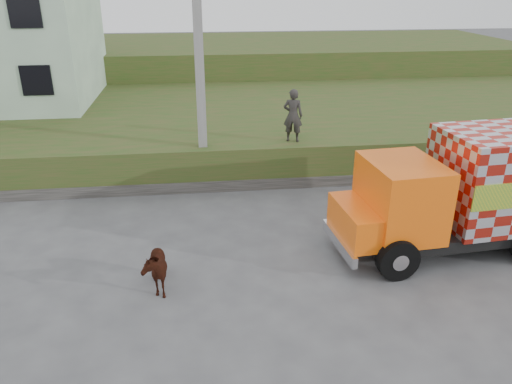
{
  "coord_description": "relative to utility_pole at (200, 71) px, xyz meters",
  "views": [
    {
      "loc": [
        -1.13,
        -12.08,
        6.91
      ],
      "look_at": [
        0.41,
        0.82,
        1.3
      ],
      "focal_mm": 35.0,
      "sensor_mm": 36.0,
      "label": 1
    }
  ],
  "objects": [
    {
      "name": "retaining_strip",
      "position": [
        -1.0,
        -0.4,
        -3.88
      ],
      "size": [
        16.0,
        0.5,
        0.4
      ],
      "primitive_type": "cube",
      "color": "#595651",
      "rests_on": "ground"
    },
    {
      "name": "cargo_truck",
      "position": [
        7.44,
        -5.22,
        -2.39
      ],
      "size": [
        7.52,
        3.09,
        3.28
      ],
      "rotation": [
        0.0,
        0.0,
        0.09
      ],
      "color": "black",
      "rests_on": "ground"
    },
    {
      "name": "ground",
      "position": [
        1.0,
        -4.6,
        -4.08
      ],
      "size": [
        120.0,
        120.0,
        0.0
      ],
      "primitive_type": "plane",
      "color": "#474749",
      "rests_on": "ground"
    },
    {
      "name": "pedestrian",
      "position": [
        3.2,
        0.2,
        -1.64
      ],
      "size": [
        0.79,
        0.63,
        1.88
      ],
      "primitive_type": "imported",
      "rotation": [
        0.0,
        0.0,
        2.84
      ],
      "color": "#2E2C29",
      "rests_on": "embankment"
    },
    {
      "name": "utility_pole",
      "position": [
        0.0,
        0.0,
        0.0
      ],
      "size": [
        1.2,
        0.3,
        8.0
      ],
      "color": "gray",
      "rests_on": "ground"
    },
    {
      "name": "embankment_far",
      "position": [
        1.0,
        17.4,
        -2.58
      ],
      "size": [
        40.0,
        12.0,
        3.0
      ],
      "primitive_type": "cube",
      "color": "#294E1A",
      "rests_on": "ground"
    },
    {
      "name": "cow",
      "position": [
        -1.35,
        -6.33,
        -3.48
      ],
      "size": [
        0.85,
        1.49,
        1.18
      ],
      "primitive_type": "imported",
      "rotation": [
        0.0,
        0.0,
        0.16
      ],
      "color": "#36180D",
      "rests_on": "ground"
    },
    {
      "name": "embankment",
      "position": [
        1.0,
        5.4,
        -3.33
      ],
      "size": [
        40.0,
        12.0,
        1.5
      ],
      "primitive_type": "cube",
      "color": "#294E1A",
      "rests_on": "ground"
    }
  ]
}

